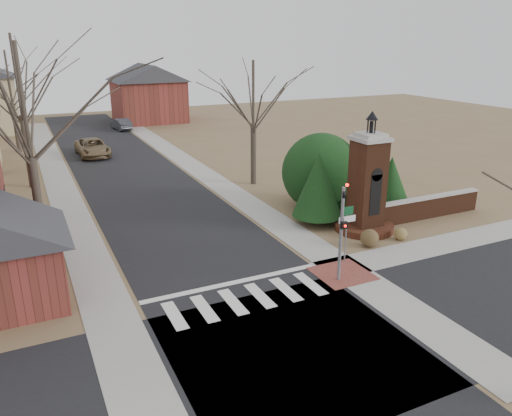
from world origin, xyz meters
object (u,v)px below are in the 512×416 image
traffic_signal_pole (342,224)px  distant_car (121,124)px  sign_post (347,223)px  pickup_truck (92,147)px  brick_gate_monument (367,192)px

traffic_signal_pole → distant_car: size_ratio=1.12×
traffic_signal_pole → sign_post: 2.02m
traffic_signal_pole → pickup_truck: size_ratio=0.83×
distant_car → brick_gate_monument: bearing=90.3°
distant_car → sign_post: bearing=85.0°
traffic_signal_pole → pickup_truck: (-5.90, 29.78, -1.83)m
pickup_truck → traffic_signal_pole: bearing=-80.2°
pickup_truck → distant_car: size_ratio=1.35×
traffic_signal_pole → distant_car: 42.45m
distant_car → pickup_truck: bearing=60.3°
sign_post → pickup_truck: size_ratio=0.50×
sign_post → distant_car: (-2.19, 40.98, -1.29)m
sign_post → pickup_truck: (-7.19, 28.37, -1.19)m
sign_post → distant_car: 41.06m
traffic_signal_pole → distant_car: (-0.90, 42.39, -1.92)m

